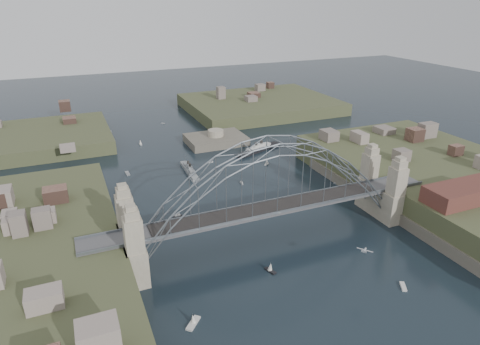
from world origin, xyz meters
name	(u,v)px	position (x,y,z in m)	size (l,w,h in m)	color
ground	(270,239)	(0.00, 0.00, 0.00)	(500.00, 500.00, 0.00)	black
bridge	(271,192)	(0.00, 0.00, 12.32)	(84.00, 13.80, 24.60)	#4C4C4F
shore_east	(451,190)	(57.32, 0.00, 1.97)	(50.50, 90.00, 12.00)	#3E4326
headland_nw	(28,145)	(-55.00, 95.00, 0.50)	(60.00, 45.00, 9.00)	#3E4326
headland_ne	(260,108)	(50.00, 110.00, 0.75)	(70.00, 55.00, 9.50)	#3E4326
fort_island	(216,144)	(12.00, 70.00, -0.34)	(22.00, 16.00, 9.40)	#565044
wharf_shed	(465,193)	(44.00, -14.00, 10.00)	(20.00, 8.00, 4.00)	#592D26
naval_cruiser_near	(189,170)	(-5.83, 46.15, 0.75)	(2.55, 16.07, 4.81)	gray
naval_cruiser_far	(105,138)	(-26.91, 91.39, 0.87)	(6.98, 16.55, 5.60)	gray
ocean_liner	(259,149)	(23.46, 55.64, 0.78)	(20.02, 10.15, 5.02)	black
aeroplane	(365,250)	(8.93, -21.96, 7.91)	(2.08, 2.66, 0.46)	silver
small_boat_a	(178,216)	(-17.21, 18.76, 0.29)	(2.46, 1.05, 1.43)	silver
small_boat_b	(241,183)	(6.18, 31.38, 0.30)	(0.53, 1.61, 1.43)	silver
small_boat_c	(270,268)	(-5.61, -11.26, 0.79)	(1.74, 2.92, 2.38)	silver
small_boat_d	(267,162)	(20.17, 42.39, 0.91)	(2.08, 1.94, 2.38)	silver
small_boat_e	(127,173)	(-24.50, 52.77, 0.15)	(1.18, 3.39, 0.45)	silver
small_boat_f	(211,162)	(3.31, 51.63, 0.15)	(1.66, 0.62, 0.45)	silver
small_boat_g	(403,287)	(16.11, -26.07, 0.15)	(2.17, 2.83, 0.45)	silver
small_boat_h	(140,143)	(-15.24, 79.54, 0.89)	(1.05, 2.31, 2.38)	silver
small_boat_i	(337,182)	(33.43, 20.73, 0.15)	(2.83, 2.00, 0.45)	silver
small_boat_j	(193,321)	(-24.84, -19.51, 0.65)	(3.34, 3.50, 2.38)	silver
small_boat_k	(163,124)	(-0.63, 104.29, 0.15)	(1.69, 1.34, 0.45)	silver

